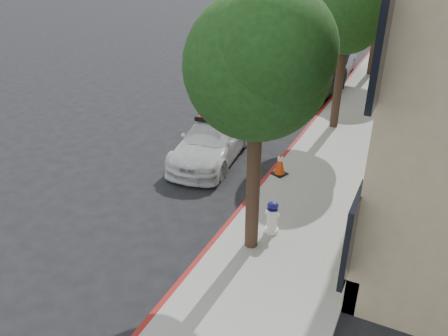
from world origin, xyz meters
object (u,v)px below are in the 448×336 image
at_px(parked_car_mid, 315,81).
at_px(traffic_cone, 280,163).
at_px(fire_hydrant, 272,217).
at_px(parked_car_far, 334,63).
at_px(police_car, 213,140).

height_order(parked_car_mid, traffic_cone, parked_car_mid).
relative_size(parked_car_mid, fire_hydrant, 5.33).
height_order(parked_car_far, traffic_cone, parked_car_far).
xyz_separation_m(parked_car_far, fire_hydrant, (1.95, -14.33, -0.21)).
bearing_deg(parked_car_mid, traffic_cone, -74.96).
height_order(police_car, parked_car_far, parked_car_far).
relative_size(police_car, parked_car_mid, 1.02).
distance_m(police_car, traffic_cone, 2.47).
bearing_deg(police_car, parked_car_mid, 73.92).
distance_m(parked_car_far, fire_hydrant, 14.46).
relative_size(parked_car_mid, traffic_cone, 5.99).
bearing_deg(police_car, fire_hydrant, -51.37).
xyz_separation_m(police_car, parked_car_far, (1.29, 11.10, 0.13)).
bearing_deg(parked_car_mid, parked_car_far, 96.84).
distance_m(parked_car_mid, traffic_cone, 8.07).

